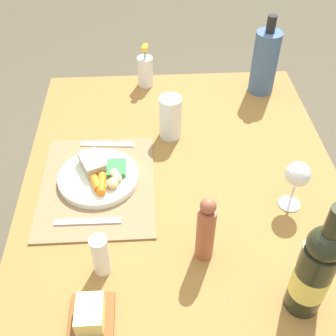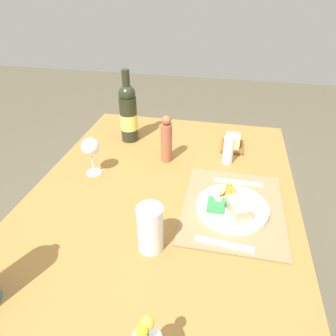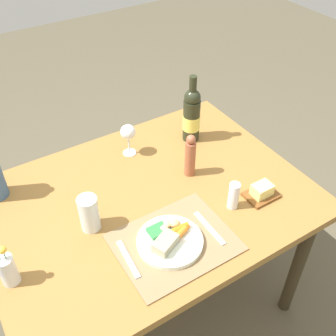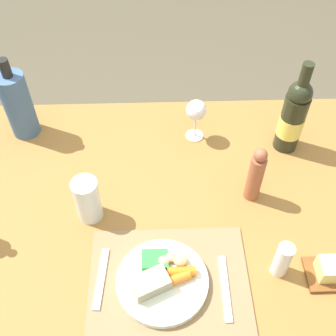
{
  "view_description": "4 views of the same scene",
  "coord_description": "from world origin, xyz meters",
  "px_view_note": "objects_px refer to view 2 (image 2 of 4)",
  "views": [
    {
      "loc": [
        0.85,
        -0.09,
        1.66
      ],
      "look_at": [
        0.02,
        -0.05,
        0.87
      ],
      "focal_mm": 45.09,
      "sensor_mm": 36.0,
      "label": 1
    },
    {
      "loc": [
        -0.85,
        -0.2,
        1.44
      ],
      "look_at": [
        0.06,
        -0.01,
        0.84
      ],
      "focal_mm": 32.53,
      "sensor_mm": 36.0,
      "label": 2
    },
    {
      "loc": [
        -0.54,
        -1.02,
        1.92
      ],
      "look_at": [
        0.1,
        0.0,
        0.87
      ],
      "focal_mm": 43.03,
      "sensor_mm": 36.0,
      "label": 3
    },
    {
      "loc": [
        -0.05,
        -0.73,
        1.78
      ],
      "look_at": [
        -0.03,
        0.08,
        0.84
      ],
      "focal_mm": 44.42,
      "sensor_mm": 36.0,
      "label": 4
    }
  ],
  "objects_px": {
    "dinner_plate": "(232,206)",
    "butter_dish": "(233,143)",
    "pepper_mill": "(166,140)",
    "water_tumbler": "(150,231)",
    "knife": "(238,182)",
    "dining_table": "(163,211)",
    "wine_glass": "(90,148)",
    "salt_shaker": "(228,150)",
    "fork": "(224,244)",
    "wine_bottle": "(128,113)"
  },
  "relations": [
    {
      "from": "knife",
      "to": "wine_glass",
      "type": "distance_m",
      "value": 0.57
    },
    {
      "from": "water_tumbler",
      "to": "butter_dish",
      "type": "xyz_separation_m",
      "value": [
        0.65,
        -0.21,
        -0.04
      ]
    },
    {
      "from": "butter_dish",
      "to": "wine_glass",
      "type": "relative_size",
      "value": 0.85
    },
    {
      "from": "water_tumbler",
      "to": "wine_glass",
      "type": "height_order",
      "value": "wine_glass"
    },
    {
      "from": "dining_table",
      "to": "salt_shaker",
      "type": "relative_size",
      "value": 10.9
    },
    {
      "from": "pepper_mill",
      "to": "dinner_plate",
      "type": "bearing_deg",
      "value": -134.93
    },
    {
      "from": "dining_table",
      "to": "wine_glass",
      "type": "xyz_separation_m",
      "value": [
        0.07,
        0.3,
        0.2
      ]
    },
    {
      "from": "dinner_plate",
      "to": "fork",
      "type": "distance_m",
      "value": 0.16
    },
    {
      "from": "dinner_plate",
      "to": "salt_shaker",
      "type": "height_order",
      "value": "salt_shaker"
    },
    {
      "from": "pepper_mill",
      "to": "wine_glass",
      "type": "relative_size",
      "value": 1.32
    },
    {
      "from": "fork",
      "to": "knife",
      "type": "bearing_deg",
      "value": -1.86
    },
    {
      "from": "salt_shaker",
      "to": "dinner_plate",
      "type": "bearing_deg",
      "value": -175.11
    },
    {
      "from": "salt_shaker",
      "to": "wine_glass",
      "type": "bearing_deg",
      "value": 109.81
    },
    {
      "from": "butter_dish",
      "to": "salt_shaker",
      "type": "relative_size",
      "value": 1.1
    },
    {
      "from": "butter_dish",
      "to": "water_tumbler",
      "type": "bearing_deg",
      "value": 161.73
    },
    {
      "from": "fork",
      "to": "wine_glass",
      "type": "xyz_separation_m",
      "value": [
        0.28,
        0.53,
        0.1
      ]
    },
    {
      "from": "dining_table",
      "to": "pepper_mill",
      "type": "relative_size",
      "value": 6.38
    },
    {
      "from": "knife",
      "to": "butter_dish",
      "type": "xyz_separation_m",
      "value": [
        0.28,
        0.03,
        0.02
      ]
    },
    {
      "from": "dinner_plate",
      "to": "butter_dish",
      "type": "xyz_separation_m",
      "value": [
        0.45,
        0.01,
        0.0
      ]
    },
    {
      "from": "fork",
      "to": "knife",
      "type": "height_order",
      "value": "same"
    },
    {
      "from": "dining_table",
      "to": "pepper_mill",
      "type": "height_order",
      "value": "pepper_mill"
    },
    {
      "from": "fork",
      "to": "wine_glass",
      "type": "distance_m",
      "value": 0.61
    },
    {
      "from": "knife",
      "to": "butter_dish",
      "type": "bearing_deg",
      "value": 6.89
    },
    {
      "from": "salt_shaker",
      "to": "water_tumbler",
      "type": "bearing_deg",
      "value": 159.06
    },
    {
      "from": "knife",
      "to": "dinner_plate",
      "type": "bearing_deg",
      "value": 173.1
    },
    {
      "from": "butter_dish",
      "to": "wine_glass",
      "type": "distance_m",
      "value": 0.63
    },
    {
      "from": "butter_dish",
      "to": "wine_glass",
      "type": "height_order",
      "value": "wine_glass"
    },
    {
      "from": "fork",
      "to": "water_tumbler",
      "type": "height_order",
      "value": "water_tumbler"
    },
    {
      "from": "fork",
      "to": "salt_shaker",
      "type": "xyz_separation_m",
      "value": [
        0.47,
        0.01,
        0.05
      ]
    },
    {
      "from": "fork",
      "to": "butter_dish",
      "type": "distance_m",
      "value": 0.61
    },
    {
      "from": "salt_shaker",
      "to": "wine_glass",
      "type": "relative_size",
      "value": 0.77
    },
    {
      "from": "water_tumbler",
      "to": "wine_glass",
      "type": "bearing_deg",
      "value": 43.93
    },
    {
      "from": "wine_bottle",
      "to": "salt_shaker",
      "type": "relative_size",
      "value": 2.78
    },
    {
      "from": "fork",
      "to": "knife",
      "type": "relative_size",
      "value": 0.96
    },
    {
      "from": "wine_bottle",
      "to": "butter_dish",
      "type": "xyz_separation_m",
      "value": [
        0.02,
        -0.48,
        -0.11
      ]
    },
    {
      "from": "salt_shaker",
      "to": "pepper_mill",
      "type": "bearing_deg",
      "value": 97.19
    },
    {
      "from": "fork",
      "to": "wine_glass",
      "type": "height_order",
      "value": "wine_glass"
    },
    {
      "from": "dinner_plate",
      "to": "wine_bottle",
      "type": "relative_size",
      "value": 0.72
    },
    {
      "from": "knife",
      "to": "wine_glass",
      "type": "height_order",
      "value": "wine_glass"
    },
    {
      "from": "dinner_plate",
      "to": "wine_bottle",
      "type": "height_order",
      "value": "wine_bottle"
    },
    {
      "from": "dinner_plate",
      "to": "fork",
      "type": "height_order",
      "value": "dinner_plate"
    },
    {
      "from": "knife",
      "to": "water_tumbler",
      "type": "relative_size",
      "value": 1.22
    },
    {
      "from": "pepper_mill",
      "to": "wine_bottle",
      "type": "bearing_deg",
      "value": 54.43
    },
    {
      "from": "dining_table",
      "to": "knife",
      "type": "bearing_deg",
      "value": -67.43
    },
    {
      "from": "fork",
      "to": "pepper_mill",
      "type": "height_order",
      "value": "pepper_mill"
    },
    {
      "from": "water_tumbler",
      "to": "knife",
      "type": "bearing_deg",
      "value": -33.72
    },
    {
      "from": "wine_bottle",
      "to": "butter_dish",
      "type": "height_order",
      "value": "wine_bottle"
    },
    {
      "from": "dinner_plate",
      "to": "salt_shaker",
      "type": "bearing_deg",
      "value": 4.89
    },
    {
      "from": "wine_bottle",
      "to": "wine_glass",
      "type": "relative_size",
      "value": 2.15
    },
    {
      "from": "pepper_mill",
      "to": "salt_shaker",
      "type": "bearing_deg",
      "value": -82.81
    }
  ]
}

